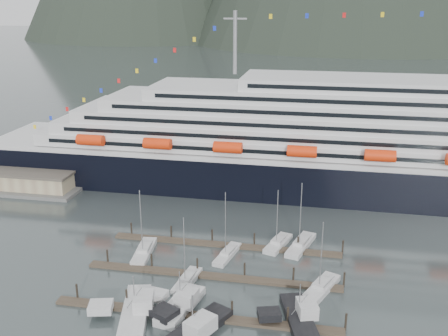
{
  "coord_description": "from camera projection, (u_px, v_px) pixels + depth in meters",
  "views": [
    {
      "loc": [
        13.9,
        -81.07,
        49.62
      ],
      "look_at": [
        -6.41,
        22.0,
        15.16
      ],
      "focal_mm": 42.0,
      "sensor_mm": 36.0,
      "label": 1
    }
  ],
  "objects": [
    {
      "name": "sailboat_b",
      "position": [
        144.0,
        252.0,
        105.9
      ],
      "size": [
        4.15,
        11.63,
        14.71
      ],
      "rotation": [
        0.0,
        0.0,
        1.68
      ],
      "color": "silver",
      "rests_on": "ground"
    },
    {
      "name": "sailboat_d",
      "position": [
        227.0,
        254.0,
        104.95
      ],
      "size": [
        4.29,
        10.3,
        14.47
      ],
      "rotation": [
        0.0,
        0.0,
        1.37
      ],
      "color": "silver",
      "rests_on": "ground"
    },
    {
      "name": "trawler_d",
      "position": [
        298.0,
        317.0,
        83.58
      ],
      "size": [
        10.37,
        13.25,
        7.58
      ],
      "rotation": [
        0.0,
        0.0,
        1.86
      ],
      "color": "black",
      "rests_on": "ground"
    },
    {
      "name": "dock_near",
      "position": [
        195.0,
        315.0,
        85.14
      ],
      "size": [
        48.18,
        2.28,
        3.2
      ],
      "color": "#44382C",
      "rests_on": "ground"
    },
    {
      "name": "trawler_a",
      "position": [
        134.0,
        310.0,
        85.22
      ],
      "size": [
        11.27,
        15.05,
        8.02
      ],
      "rotation": [
        0.0,
        0.0,
        1.81
      ],
      "color": "silver",
      "rests_on": "ground"
    },
    {
      "name": "sailboat_c",
      "position": [
        187.0,
        281.0,
        95.12
      ],
      "size": [
        3.69,
        9.61,
        13.76
      ],
      "rotation": [
        0.0,
        0.0,
        1.45
      ],
      "color": "silver",
      "rests_on": "ground"
    },
    {
      "name": "trawler_b",
      "position": [
        180.0,
        304.0,
        86.96
      ],
      "size": [
        9.56,
        12.49,
        7.81
      ],
      "rotation": [
        0.0,
        0.0,
        1.39
      ],
      "color": "silver",
      "rests_on": "ground"
    },
    {
      "name": "trawler_c",
      "position": [
        192.0,
        330.0,
        80.15
      ],
      "size": [
        12.94,
        15.66,
        7.95
      ],
      "rotation": [
        0.0,
        0.0,
        1.11
      ],
      "color": "black",
      "rests_on": "ground"
    },
    {
      "name": "ground",
      "position": [
        235.0,
        288.0,
        93.6
      ],
      "size": [
        1600.0,
        1600.0,
        0.0
      ],
      "primitive_type": "plane",
      "color": "#414B4C",
      "rests_on": "ground"
    },
    {
      "name": "sailboat_g",
      "position": [
        301.0,
        245.0,
        108.69
      ],
      "size": [
        6.01,
        12.22,
        15.17
      ],
      "rotation": [
        0.0,
        0.0,
        1.3
      ],
      "color": "silver",
      "rests_on": "ground"
    },
    {
      "name": "dock_mid",
      "position": [
        212.0,
        275.0,
        97.26
      ],
      "size": [
        48.18,
        2.28,
        3.2
      ],
      "color": "#44382C",
      "rests_on": "ground"
    },
    {
      "name": "sailboat_f",
      "position": [
        278.0,
        244.0,
        109.36
      ],
      "size": [
        5.51,
        10.09,
        13.24
      ],
      "rotation": [
        0.0,
        0.0,
        1.27
      ],
      "color": "silver",
      "rests_on": "ground"
    },
    {
      "name": "sailboat_h",
      "position": [
        321.0,
        288.0,
        92.77
      ],
      "size": [
        6.8,
        10.69,
        14.12
      ],
      "rotation": [
        0.0,
        0.0,
        1.17
      ],
      "color": "silver",
      "rests_on": "ground"
    },
    {
      "name": "warehouse",
      "position": [
        6.0,
        176.0,
        145.29
      ],
      "size": [
        46.0,
        20.0,
        5.8
      ],
      "color": "#595956",
      "rests_on": "ground"
    },
    {
      "name": "cruise_ship",
      "position": [
        386.0,
        149.0,
        135.55
      ],
      "size": [
        210.0,
        30.4,
        50.3
      ],
      "color": "black",
      "rests_on": "ground"
    },
    {
      "name": "dock_far",
      "position": [
        225.0,
        245.0,
        109.38
      ],
      "size": [
        48.18,
        2.28,
        3.2
      ],
      "color": "#44382C",
      "rests_on": "ground"
    }
  ]
}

